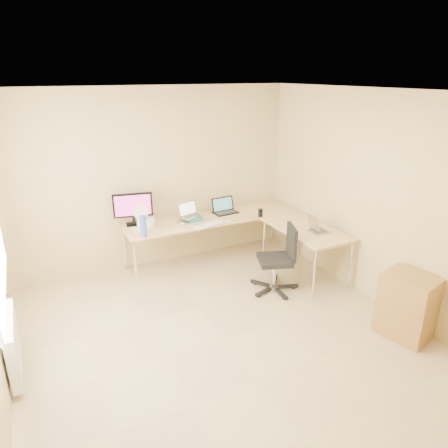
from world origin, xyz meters
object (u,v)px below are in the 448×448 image
desk_return (304,252)px  keyboard (209,225)px  mug (153,223)px  laptop_center (191,210)px  laptop_return (319,225)px  monitor (133,209)px  laptop_black (226,206)px  office_chair (275,256)px  desk_main (212,240)px  desk_fan (140,214)px  cabinet (407,306)px  water_bottle (143,226)px

desk_return → keyboard: size_ratio=2.89×
mug → laptop_center: bearing=2.8°
desk_return → laptop_return: 0.50m
monitor → laptop_return: (2.18, -1.38, -0.14)m
laptop_center → laptop_black: (0.60, 0.06, -0.04)m
monitor → office_chair: (1.50, -1.36, -0.46)m
desk_main → laptop_center: size_ratio=8.35×
monitor → desk_return: bearing=-18.3°
desk_main → keyboard: size_ratio=5.89×
desk_return → desk_main: bearing=134.3°
laptop_return → office_chair: bearing=90.2°
monitor → keyboard: size_ratio=1.21×
desk_fan → monitor: bearing=-173.2°
desk_return → desk_fan: desk_fan is taller
monitor → desk_fan: bearing=11.4°
mug → office_chair: bearing=-42.0°
desk_return → laptop_return: (0.07, -0.18, 0.46)m
desk_fan → cabinet: desk_fan is taller
laptop_return → cabinet: laptop_return is taller
water_bottle → cabinet: water_bottle is taller
monitor → laptop_return: monitor is taller
keyboard → water_bottle: 0.95m
desk_return → laptop_center: (-1.31, 1.02, 0.52)m
laptop_black → cabinet: bearing=-77.2°
mug → cabinet: mug is taller
desk_return → water_bottle: water_bottle is taller
desk_return → desk_fan: size_ratio=4.64×
monitor → cabinet: monitor is taller
desk_return → keyboard: 1.41m
laptop_return → desk_main: bearing=43.5°
desk_return → desk_fan: bearing=149.2°
keyboard → laptop_center: bearing=96.4°
desk_main → laptop_black: (0.26, 0.08, 0.48)m
desk_return → laptop_black: 1.38m
water_bottle → desk_fan: 0.51m
laptop_black → keyboard: bearing=-144.7°
mug → desk_fan: desk_fan is taller
laptop_black → cabinet: (0.86, -2.73, -0.49)m
desk_return → office_chair: 0.64m
keyboard → water_bottle: size_ratio=1.55×
desk_main → office_chair: office_chair is taller
desk_return → monitor: 2.49m
monitor → laptop_return: 2.58m
keyboard → mug: size_ratio=4.15×
desk_main → keyboard: (-0.19, -0.30, 0.38)m
desk_main → cabinet: (1.13, -2.65, -0.01)m
desk_return → mug: 2.17m
cabinet → laptop_return: bearing=78.4°
mug → desk_main: bearing=0.4°
desk_fan → laptop_return: desk_fan is taller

